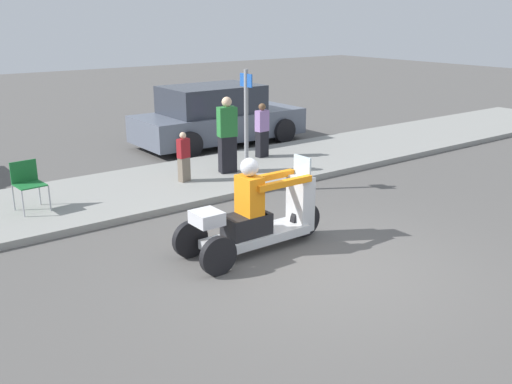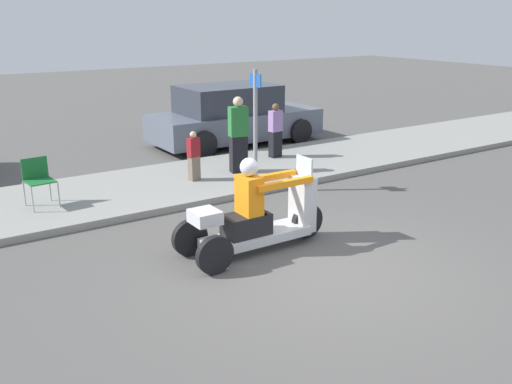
% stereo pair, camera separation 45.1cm
% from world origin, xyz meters
% --- Properties ---
extents(ground_plane, '(60.00, 60.00, 0.00)m').
position_xyz_m(ground_plane, '(0.00, 0.00, 0.00)').
color(ground_plane, '#565451').
extents(sidewalk_strip, '(28.00, 2.80, 0.12)m').
position_xyz_m(sidewalk_strip, '(0.00, 4.60, 0.06)').
color(sidewalk_strip, gray).
rests_on(sidewalk_strip, ground).
extents(motorcycle_trike, '(2.34, 0.82, 1.39)m').
position_xyz_m(motorcycle_trike, '(-0.42, 1.04, 0.49)').
color(motorcycle_trike, black).
rests_on(motorcycle_trike, ground).
extents(spectator_mid_group, '(0.31, 0.20, 1.24)m').
position_xyz_m(spectator_mid_group, '(2.77, 5.12, 0.72)').
color(spectator_mid_group, black).
rests_on(spectator_mid_group, sidewalk_strip).
extents(spectator_near_curb, '(0.26, 0.18, 0.98)m').
position_xyz_m(spectator_near_curb, '(0.32, 4.42, 0.59)').
color(spectator_near_curb, '#726656').
rests_on(spectator_near_curb, sidewalk_strip).
extents(spectator_with_child, '(0.41, 0.29, 1.57)m').
position_xyz_m(spectator_with_child, '(1.38, 4.47, 0.88)').
color(spectator_with_child, black).
rests_on(spectator_with_child, sidewalk_strip).
extents(folding_chair_set_back, '(0.50, 0.50, 0.82)m').
position_xyz_m(folding_chair_set_back, '(-2.62, 4.49, 0.62)').
color(folding_chair_set_back, '#A5A8AD').
rests_on(folding_chair_set_back, sidewalk_strip).
extents(parked_car_lot_right, '(4.43, 2.04, 1.54)m').
position_xyz_m(parked_car_lot_right, '(2.97, 7.33, 0.72)').
color(parked_car_lot_right, slate).
rests_on(parked_car_lot_right, ground).
extents(street_sign, '(0.08, 0.36, 2.20)m').
position_xyz_m(street_sign, '(1.13, 3.45, 1.32)').
color(street_sign, gray).
rests_on(street_sign, sidewalk_strip).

